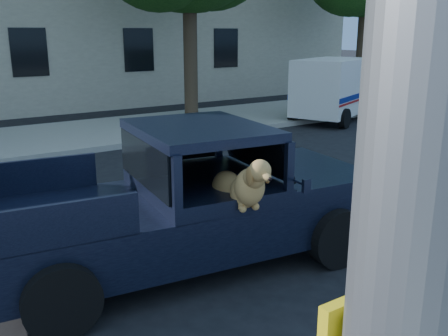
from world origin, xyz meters
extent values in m
plane|color=black|center=(0.00, 0.00, 0.00)|extent=(120.00, 120.00, 0.00)
cube|color=gray|center=(0.00, 9.20, 0.07)|extent=(60.00, 4.00, 0.15)
cylinder|color=#332619|center=(5.00, 9.60, 2.20)|extent=(0.44, 0.44, 4.40)
cylinder|color=#332619|center=(13.00, 9.60, 2.20)|extent=(0.44, 0.44, 4.40)
cube|color=black|center=(-0.30, 0.75, 0.60)|extent=(5.14, 2.49, 0.63)
cube|color=black|center=(1.45, 0.54, 0.99)|extent=(1.65, 2.06, 0.15)
cube|color=black|center=(-0.06, 0.72, 1.71)|extent=(1.69, 1.99, 0.11)
cube|color=black|center=(0.70, 0.63, 1.38)|extent=(0.44, 1.65, 0.54)
cube|color=black|center=(0.07, 0.27, 0.78)|extent=(0.58, 0.58, 0.36)
cube|color=black|center=(0.55, -0.55, 1.22)|extent=(0.10, 0.06, 0.15)
cube|color=silver|center=(9.20, 7.31, 0.48)|extent=(4.06, 2.99, 0.44)
cube|color=silver|center=(8.87, 7.17, 1.37)|extent=(3.41, 2.71, 1.32)
cube|color=silver|center=(10.53, 7.88, 1.01)|extent=(1.37, 1.81, 0.62)
cube|color=navy|center=(9.20, 6.39, 0.88)|extent=(2.76, 1.19, 0.16)
cube|color=#9E0F0F|center=(9.20, 6.39, 0.74)|extent=(2.76, 1.19, 0.06)
camera|label=1|loc=(-3.17, -4.42, 2.87)|focal=40.00mm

